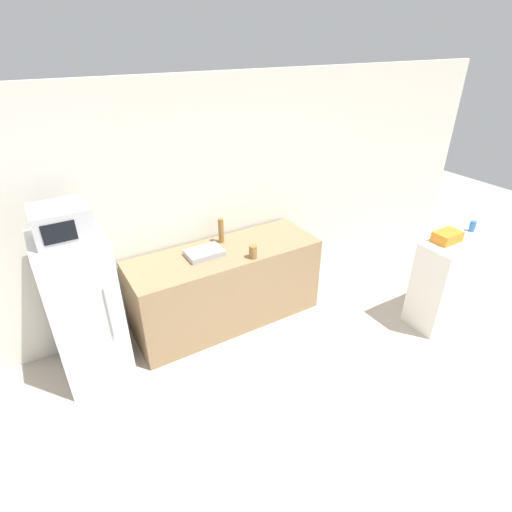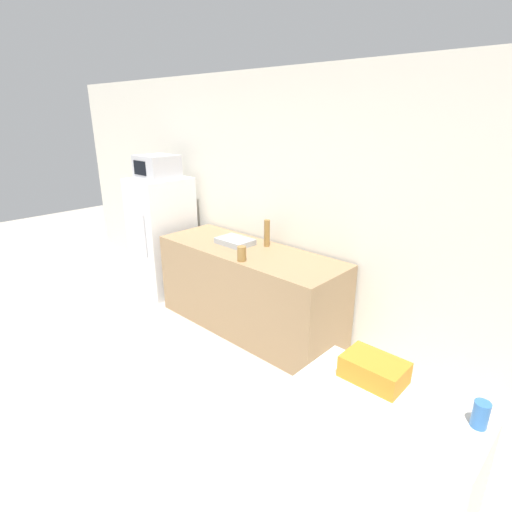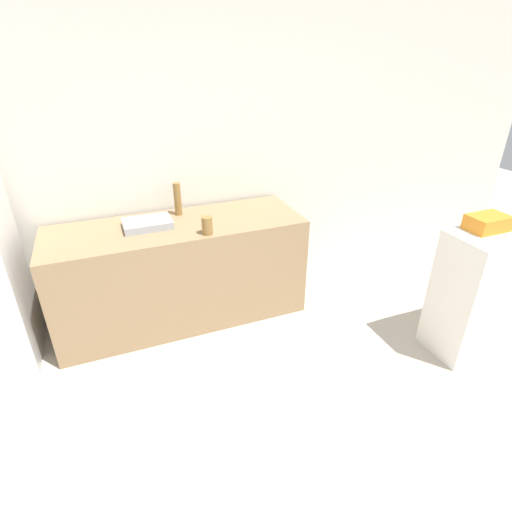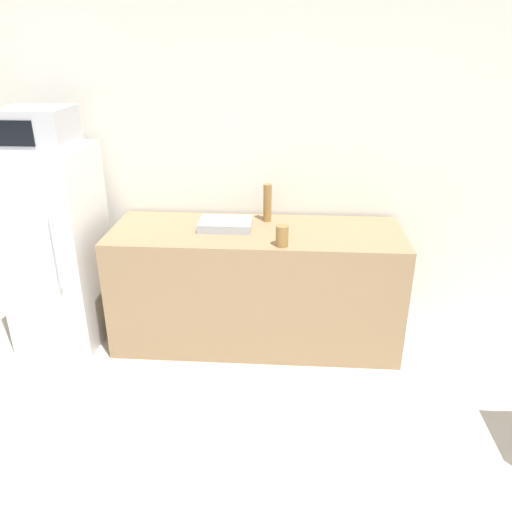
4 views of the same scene
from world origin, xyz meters
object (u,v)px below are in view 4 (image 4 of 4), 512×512
object	(u,v)px
bottle_tall	(267,203)
refrigerator	(57,248)
microwave	(36,128)
bottle_short	(282,236)

from	to	relation	value
bottle_tall	refrigerator	bearing A→B (deg)	-171.00
refrigerator	microwave	bearing A→B (deg)	-105.90
bottle_tall	microwave	bearing A→B (deg)	-170.96
microwave	bottle_tall	distance (m)	1.65
microwave	bottle_tall	bearing A→B (deg)	9.04
microwave	bottle_short	world-z (taller)	microwave
refrigerator	bottle_tall	xyz separation A→B (m)	(1.53, 0.24, 0.30)
refrigerator	microwave	size ratio (longest dim) A/B	3.28
microwave	bottle_tall	size ratio (longest dim) A/B	1.58
bottle_tall	bottle_short	distance (m)	0.50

